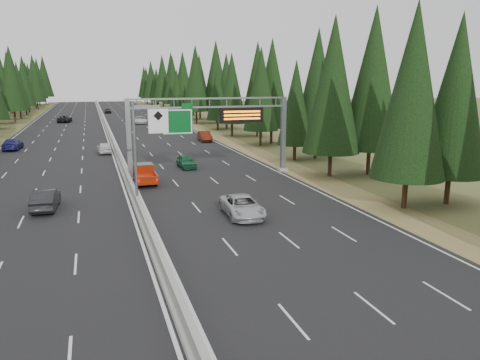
% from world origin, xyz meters
% --- Properties ---
extents(road, '(32.00, 260.00, 0.08)m').
position_xyz_m(road, '(0.00, 80.00, 0.04)').
color(road, black).
rests_on(road, ground).
extents(shoulder_right, '(3.60, 260.00, 0.06)m').
position_xyz_m(shoulder_right, '(17.80, 80.00, 0.03)').
color(shoulder_right, olive).
rests_on(shoulder_right, ground).
extents(shoulder_left, '(3.60, 260.00, 0.06)m').
position_xyz_m(shoulder_left, '(-17.80, 80.00, 0.03)').
color(shoulder_left, '#4E5427').
rests_on(shoulder_left, ground).
extents(median_barrier, '(0.70, 260.00, 0.85)m').
position_xyz_m(median_barrier, '(0.00, 80.00, 0.41)').
color(median_barrier, gray).
rests_on(median_barrier, road).
extents(sign_gantry, '(16.75, 0.98, 7.80)m').
position_xyz_m(sign_gantry, '(8.92, 34.88, 5.27)').
color(sign_gantry, slate).
rests_on(sign_gantry, road).
extents(hov_sign_pole, '(2.80, 0.50, 8.00)m').
position_xyz_m(hov_sign_pole, '(0.58, 24.97, 4.72)').
color(hov_sign_pole, slate).
rests_on(hov_sign_pole, road).
extents(tree_row_right, '(12.18, 242.28, 18.99)m').
position_xyz_m(tree_row_right, '(22.14, 74.43, 9.16)').
color(tree_row_right, black).
rests_on(tree_row_right, ground).
extents(silver_minivan, '(2.60, 5.30, 1.45)m').
position_xyz_m(silver_minivan, '(6.88, 20.24, 0.80)').
color(silver_minivan, '#B4B5B9').
rests_on(silver_minivan, road).
extents(red_pickup, '(1.87, 5.24, 1.71)m').
position_xyz_m(red_pickup, '(1.50, 33.74, 1.02)').
color(red_pickup, black).
rests_on(red_pickup, road).
extents(car_ahead_green, '(1.76, 4.18, 1.41)m').
position_xyz_m(car_ahead_green, '(6.79, 40.00, 0.79)').
color(car_ahead_green, '#145832').
rests_on(car_ahead_green, road).
extents(car_ahead_dkred, '(1.86, 4.79, 1.56)m').
position_xyz_m(car_ahead_dkred, '(14.06, 61.55, 0.86)').
color(car_ahead_dkred, '#5A1B0C').
rests_on(car_ahead_dkred, road).
extents(car_ahead_dkgrey, '(2.37, 5.53, 1.59)m').
position_xyz_m(car_ahead_dkgrey, '(9.42, 83.88, 0.87)').
color(car_ahead_dkgrey, black).
rests_on(car_ahead_dkgrey, road).
extents(car_ahead_white, '(2.74, 5.78, 1.59)m').
position_xyz_m(car_ahead_white, '(7.47, 95.25, 0.88)').
color(car_ahead_white, silver).
rests_on(car_ahead_white, road).
extents(car_ahead_far, '(1.84, 4.43, 1.50)m').
position_xyz_m(car_ahead_far, '(2.00, 131.59, 0.83)').
color(car_ahead_far, black).
rests_on(car_ahead_far, road).
extents(car_onc_near, '(1.92, 4.78, 1.54)m').
position_xyz_m(car_onc_near, '(-6.60, 26.41, 0.85)').
color(car_onc_near, black).
rests_on(car_onc_near, road).
extents(car_onc_blue, '(2.43, 5.40, 1.54)m').
position_xyz_m(car_onc_blue, '(-13.54, 60.58, 0.85)').
color(car_onc_blue, navy).
rests_on(car_onc_blue, road).
extents(car_onc_white, '(1.94, 4.37, 1.46)m').
position_xyz_m(car_onc_white, '(-1.50, 53.46, 0.81)').
color(car_onc_white, silver).
rests_on(car_onc_white, road).
extents(car_onc_far, '(3.27, 6.12, 1.64)m').
position_xyz_m(car_onc_far, '(-8.61, 104.29, 0.90)').
color(car_onc_far, black).
rests_on(car_onc_far, road).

